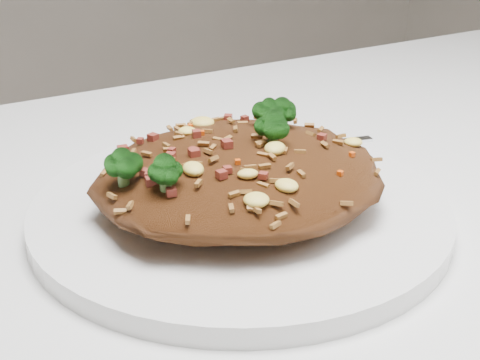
% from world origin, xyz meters
% --- Properties ---
extents(dining_table, '(1.20, 0.80, 0.75)m').
position_xyz_m(dining_table, '(0.00, 0.00, 0.66)').
color(dining_table, white).
rests_on(dining_table, ground).
extents(plate, '(0.28, 0.28, 0.01)m').
position_xyz_m(plate, '(-0.07, 0.06, 0.76)').
color(plate, white).
rests_on(plate, dining_table).
extents(fried_rice, '(0.20, 0.18, 0.06)m').
position_xyz_m(fried_rice, '(-0.07, 0.06, 0.79)').
color(fried_rice, brown).
rests_on(fried_rice, plate).
extents(fork, '(0.16, 0.05, 0.00)m').
position_xyz_m(fork, '(0.01, 0.12, 0.77)').
color(fork, silver).
rests_on(fork, plate).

